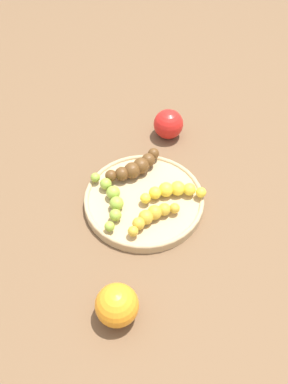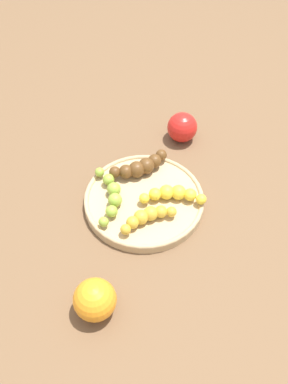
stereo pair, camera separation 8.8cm
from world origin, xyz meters
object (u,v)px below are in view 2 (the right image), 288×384
object	(u,v)px
fruit_bowl	(144,200)
orange_fruit	(95,300)
apple_red	(182,127)
banana_green	(111,195)
banana_yellow	(173,194)
banana_spotted	(147,217)
banana_overripe	(141,166)

from	to	relation	value
fruit_bowl	orange_fruit	xyz separation A→B (m)	(0.17, -0.19, 0.03)
fruit_bowl	orange_fruit	bearing A→B (deg)	-48.53
apple_red	banana_green	bearing A→B (deg)	-66.89
orange_fruit	banana_yellow	bearing A→B (deg)	119.63
banana_spotted	banana_overripe	xyz separation A→B (m)	(-0.12, 0.06, 0.00)
orange_fruit	apple_red	xyz separation A→B (m)	(-0.30, 0.37, -0.00)
banana_green	banana_spotted	distance (m)	0.09
fruit_bowl	banana_yellow	size ratio (longest dim) A/B	2.07
banana_green	orange_fruit	size ratio (longest dim) A/B	1.91
banana_spotted	fruit_bowl	bearing A→B (deg)	-20.42
banana_yellow	apple_red	world-z (taller)	apple_red
banana_overripe	orange_fruit	xyz separation A→B (m)	(0.24, -0.22, 0.00)
banana_overripe	apple_red	distance (m)	0.16
fruit_bowl	banana_overripe	distance (m)	0.08
banana_yellow	banana_overripe	bearing A→B (deg)	42.19
fruit_bowl	banana_overripe	xyz separation A→B (m)	(-0.07, 0.03, 0.03)
banana_yellow	banana_green	bearing A→B (deg)	91.66
banana_yellow	banana_overripe	world-z (taller)	banana_overripe
apple_red	banana_overripe	bearing A→B (deg)	-66.42
banana_spotted	banana_yellow	world-z (taller)	banana_yellow
fruit_bowl	banana_yellow	world-z (taller)	banana_yellow
banana_spotted	banana_yellow	xyz separation A→B (m)	(-0.02, 0.08, 0.00)
banana_spotted	apple_red	world-z (taller)	apple_red
banana_green	orange_fruit	xyz separation A→B (m)	(0.20, -0.13, 0.00)
banana_spotted	orange_fruit	size ratio (longest dim) A/B	1.60
fruit_bowl	banana_green	bearing A→B (deg)	-115.84
banana_spotted	banana_overripe	world-z (taller)	banana_overripe
banana_overripe	banana_spotted	bearing A→B (deg)	-21.63
banana_yellow	banana_overripe	size ratio (longest dim) A/B	0.88
banana_green	orange_fruit	distance (m)	0.24
banana_overripe	orange_fruit	size ratio (longest dim) A/B	1.84
banana_overripe	banana_yellow	bearing A→B (deg)	14.02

